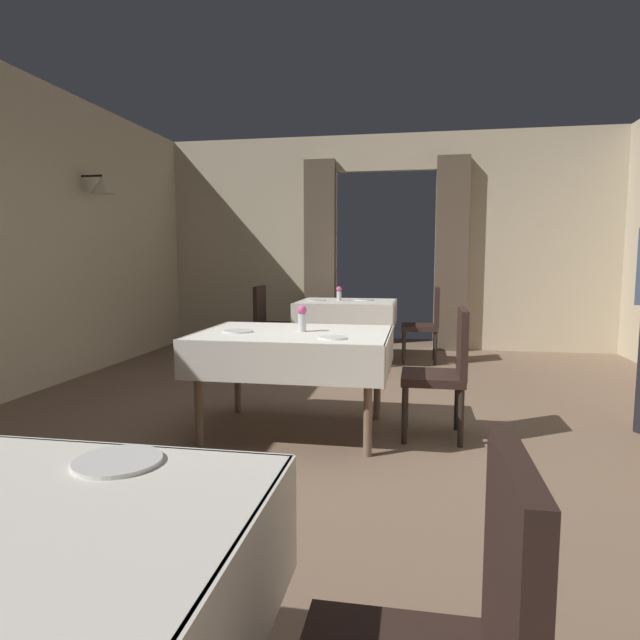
{
  "coord_description": "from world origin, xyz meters",
  "views": [
    {
      "loc": [
        0.48,
        -3.7,
        1.29
      ],
      "look_at": [
        -0.23,
        0.24,
        0.83
      ],
      "focal_mm": 30.65,
      "sensor_mm": 36.0,
      "label": 1
    }
  ],
  "objects_px": {
    "dining_table_far": "(347,309)",
    "plate_far_b": "(365,300)",
    "plate_far_c": "(317,300)",
    "chair_mid_right": "(445,367)",
    "flower_vase_mid": "(302,317)",
    "plate_mid_c": "(333,338)",
    "plate_mid_b": "(238,331)",
    "chair_far_right": "(427,321)",
    "chair_far_left": "(269,319)",
    "plate_near_a": "(118,461)",
    "dining_table_mid": "(294,344)",
    "flower_vase_far": "(339,293)"
  },
  "relations": [
    {
      "from": "chair_far_left",
      "to": "plate_far_b",
      "type": "distance_m",
      "value": 1.25
    },
    {
      "from": "chair_mid_right",
      "to": "chair_far_left",
      "type": "distance_m",
      "value": 3.44
    },
    {
      "from": "chair_mid_right",
      "to": "plate_mid_b",
      "type": "distance_m",
      "value": 1.51
    },
    {
      "from": "chair_far_right",
      "to": "plate_far_c",
      "type": "height_order",
      "value": "chair_far_right"
    },
    {
      "from": "plate_mid_c",
      "to": "plate_far_b",
      "type": "xyz_separation_m",
      "value": [
        -0.11,
        3.34,
        0.0
      ]
    },
    {
      "from": "flower_vase_mid",
      "to": "plate_far_c",
      "type": "bearing_deg",
      "value": 98.41
    },
    {
      "from": "plate_far_b",
      "to": "plate_far_c",
      "type": "xyz_separation_m",
      "value": [
        -0.59,
        -0.19,
        0.0
      ]
    },
    {
      "from": "plate_far_b",
      "to": "dining_table_mid",
      "type": "bearing_deg",
      "value": -94.13
    },
    {
      "from": "chair_mid_right",
      "to": "flower_vase_far",
      "type": "xyz_separation_m",
      "value": [
        -1.18,
        2.91,
        0.33
      ]
    },
    {
      "from": "dining_table_far",
      "to": "flower_vase_far",
      "type": "height_order",
      "value": "flower_vase_far"
    },
    {
      "from": "chair_mid_right",
      "to": "plate_mid_c",
      "type": "xyz_separation_m",
      "value": [
        -0.75,
        -0.34,
        0.24
      ]
    },
    {
      "from": "dining_table_mid",
      "to": "plate_far_b",
      "type": "xyz_separation_m",
      "value": [
        0.22,
        3.06,
        0.09
      ]
    },
    {
      "from": "flower_vase_mid",
      "to": "flower_vase_far",
      "type": "distance_m",
      "value": 2.95
    },
    {
      "from": "plate_mid_c",
      "to": "plate_far_b",
      "type": "distance_m",
      "value": 3.34
    },
    {
      "from": "chair_far_left",
      "to": "flower_vase_mid",
      "type": "height_order",
      "value": "flower_vase_mid"
    },
    {
      "from": "plate_mid_b",
      "to": "chair_far_left",
      "type": "bearing_deg",
      "value": 101.25
    },
    {
      "from": "chair_far_right",
      "to": "plate_near_a",
      "type": "bearing_deg",
      "value": -99.09
    },
    {
      "from": "plate_mid_b",
      "to": "plate_mid_c",
      "type": "relative_size",
      "value": 1.15
    },
    {
      "from": "plate_far_c",
      "to": "chair_mid_right",
      "type": "bearing_deg",
      "value": -62.67
    },
    {
      "from": "flower_vase_mid",
      "to": "plate_mid_b",
      "type": "bearing_deg",
      "value": -168.01
    },
    {
      "from": "dining_table_far",
      "to": "plate_mid_b",
      "type": "height_order",
      "value": "plate_mid_b"
    },
    {
      "from": "dining_table_mid",
      "to": "plate_mid_b",
      "type": "distance_m",
      "value": 0.42
    },
    {
      "from": "chair_far_right",
      "to": "plate_far_c",
      "type": "relative_size",
      "value": 3.99
    },
    {
      "from": "flower_vase_mid",
      "to": "flower_vase_far",
      "type": "xyz_separation_m",
      "value": [
        -0.15,
        2.95,
        -0.01
      ]
    },
    {
      "from": "chair_far_right",
      "to": "plate_mid_c",
      "type": "relative_size",
      "value": 4.96
    },
    {
      "from": "plate_near_a",
      "to": "plate_mid_b",
      "type": "distance_m",
      "value": 2.56
    },
    {
      "from": "plate_near_a",
      "to": "dining_table_mid",
      "type": "bearing_deg",
      "value": 92.55
    },
    {
      "from": "chair_far_right",
      "to": "plate_mid_c",
      "type": "xyz_separation_m",
      "value": [
        -0.67,
        -3.22,
        0.24
      ]
    },
    {
      "from": "dining_table_mid",
      "to": "plate_far_c",
      "type": "height_order",
      "value": "plate_far_c"
    },
    {
      "from": "dining_table_far",
      "to": "plate_far_b",
      "type": "relative_size",
      "value": 5.07
    },
    {
      "from": "dining_table_far",
      "to": "plate_mid_c",
      "type": "distance_m",
      "value": 3.21
    },
    {
      "from": "chair_far_right",
      "to": "plate_mid_c",
      "type": "distance_m",
      "value": 3.3
    },
    {
      "from": "flower_vase_mid",
      "to": "plate_mid_c",
      "type": "bearing_deg",
      "value": -47.33
    },
    {
      "from": "plate_mid_b",
      "to": "chair_mid_right",
      "type": "bearing_deg",
      "value": 5.31
    },
    {
      "from": "dining_table_far",
      "to": "plate_far_b",
      "type": "bearing_deg",
      "value": 33.89
    },
    {
      "from": "chair_far_left",
      "to": "flower_vase_mid",
      "type": "distance_m",
      "value": 3.0
    },
    {
      "from": "plate_near_a",
      "to": "plate_far_b",
      "type": "xyz_separation_m",
      "value": [
        0.11,
        5.64,
        0.0
      ]
    },
    {
      "from": "plate_far_b",
      "to": "plate_far_c",
      "type": "relative_size",
      "value": 1.02
    },
    {
      "from": "chair_mid_right",
      "to": "chair_far_right",
      "type": "relative_size",
      "value": 1.0
    },
    {
      "from": "chair_mid_right",
      "to": "plate_far_c",
      "type": "height_order",
      "value": "chair_mid_right"
    },
    {
      "from": "dining_table_far",
      "to": "chair_far_right",
      "type": "xyz_separation_m",
      "value": [
        0.99,
        0.02,
        -0.13
      ]
    },
    {
      "from": "chair_far_left",
      "to": "chair_mid_right",
      "type": "bearing_deg",
      "value": -53.22
    },
    {
      "from": "plate_far_c",
      "to": "plate_mid_c",
      "type": "bearing_deg",
      "value": -77.5
    },
    {
      "from": "flower_vase_mid",
      "to": "plate_far_b",
      "type": "xyz_separation_m",
      "value": [
        0.17,
        3.04,
        -0.1
      ]
    },
    {
      "from": "dining_table_mid",
      "to": "plate_mid_b",
      "type": "height_order",
      "value": "plate_mid_b"
    },
    {
      "from": "plate_near_a",
      "to": "chair_mid_right",
      "type": "bearing_deg",
      "value": 69.92
    },
    {
      "from": "flower_vase_mid",
      "to": "chair_far_right",
      "type": "bearing_deg",
      "value": 72.07
    },
    {
      "from": "dining_table_mid",
      "to": "plate_mid_c",
      "type": "relative_size",
      "value": 7.45
    },
    {
      "from": "plate_mid_c",
      "to": "plate_far_b",
      "type": "relative_size",
      "value": 0.79
    },
    {
      "from": "flower_vase_mid",
      "to": "plate_mid_b",
      "type": "distance_m",
      "value": 0.48
    }
  ]
}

